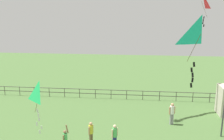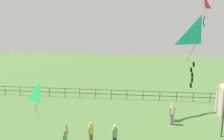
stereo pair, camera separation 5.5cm
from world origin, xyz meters
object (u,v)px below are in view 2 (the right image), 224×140
person_5 (172,112)px  person_0 (65,139)px  kite_0 (200,36)px  kite_2 (202,2)px  person_2 (115,135)px  kite_4 (40,93)px  person_6 (91,132)px

person_5 → person_0: bearing=-146.0°
kite_0 → kite_2: size_ratio=1.02×
person_2 → kite_4: kite_4 is taller
person_2 → person_6: size_ratio=1.03×
kite_0 → kite_2: 12.58m
person_5 → kite_2: kite_2 is taller
person_6 → kite_0: size_ratio=0.55×
person_6 → kite_0: (5.23, -4.58, 6.62)m
kite_2 → person_5: bearing=-121.7°
kite_0 → kite_4: 7.52m
person_6 → person_5: bearing=32.6°
person_6 → kite_2: kite_2 is taller
person_0 → person_5: (6.95, 4.68, 0.11)m
kite_2 → person_0: bearing=-137.3°
person_0 → kite_0: size_ratio=0.62×
person_5 → kite_2: 9.50m
kite_0 → kite_4: kite_0 is taller
kite_0 → kite_2: kite_2 is taller
person_6 → kite_2: bearing=43.2°
person_0 → person_6: 1.77m
person_2 → person_0: bearing=-164.6°
person_5 → kite_0: 10.45m
person_6 → kite_4: 5.51m
person_5 → person_2: bearing=-136.0°
person_0 → kite_0: 9.98m
kite_0 → kite_4: (-6.90, 0.93, -2.85)m
person_2 → kite_0: 8.67m
kite_4 → person_0: bearing=83.3°
person_6 → kite_4: kite_4 is taller
kite_0 → kite_4: bearing=172.4°
kite_2 → kite_0: bearing=-103.0°
person_6 → kite_2: (8.04, 7.56, 8.36)m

